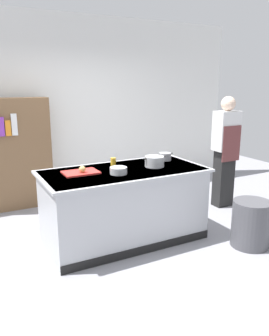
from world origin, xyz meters
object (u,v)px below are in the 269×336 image
(onion, at_px, (82,169))
(trash_bin, at_px, (251,224))
(sauce_pan, at_px, (165,157))
(bookshelf, at_px, (14,154))
(stock_pot, at_px, (154,161))
(person_chef, at_px, (225,149))
(juice_cup, at_px, (113,162))
(mixing_bowl, at_px, (118,171))

(onion, relative_size, trash_bin, 0.14)
(sauce_pan, relative_size, bookshelf, 0.14)
(stock_pot, distance_m, person_chef, 1.57)
(sauce_pan, distance_m, trash_bin, 1.38)
(stock_pot, xyz_separation_m, juice_cup, (-0.43, 0.29, -0.02))
(onion, bearing_deg, juice_cup, 24.13)
(mixing_bowl, distance_m, juice_cup, 0.41)
(juice_cup, height_order, trash_bin, juice_cup)
(juice_cup, distance_m, bookshelf, 1.82)
(bookshelf, bearing_deg, juice_cup, -57.79)
(onion, distance_m, sauce_pan, 1.24)
(trash_bin, bearing_deg, sauce_pan, 116.69)
(stock_pot, bearing_deg, sauce_pan, 37.58)
(onion, height_order, bookshelf, bookshelf)
(onion, xyz_separation_m, stock_pot, (0.92, -0.07, 0.01))
(sauce_pan, relative_size, person_chef, 0.13)
(trash_bin, xyz_separation_m, person_chef, (0.67, 1.23, 0.63))
(mixing_bowl, relative_size, bookshelf, 0.12)
(mixing_bowl, relative_size, person_chef, 0.12)
(onion, height_order, mixing_bowl, onion)
(onion, relative_size, mixing_bowl, 0.39)
(mixing_bowl, height_order, trash_bin, mixing_bowl)
(bookshelf, bearing_deg, sauce_pan, -42.93)
(juice_cup, bearing_deg, sauce_pan, -4.06)
(onion, bearing_deg, person_chef, 7.43)
(mixing_bowl, bearing_deg, sauce_pan, 22.04)
(sauce_pan, bearing_deg, juice_cup, 175.94)
(juice_cup, height_order, person_chef, person_chef)
(sauce_pan, bearing_deg, trash_bin, -63.31)
(mixing_bowl, xyz_separation_m, juice_cup, (0.12, 0.40, 0.01))
(trash_bin, distance_m, person_chef, 1.53)
(sauce_pan, height_order, juice_cup, sauce_pan)
(juice_cup, bearing_deg, onion, -155.87)
(sauce_pan, bearing_deg, mixing_bowl, -157.96)
(person_chef, xyz_separation_m, bookshelf, (-2.92, 1.44, -0.06))
(stock_pot, height_order, trash_bin, stock_pot)
(onion, distance_m, juice_cup, 0.53)
(onion, height_order, sauce_pan, sauce_pan)
(sauce_pan, relative_size, trash_bin, 0.41)
(juice_cup, bearing_deg, person_chef, 2.94)
(onion, distance_m, trash_bin, 2.10)
(onion, relative_size, person_chef, 0.05)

